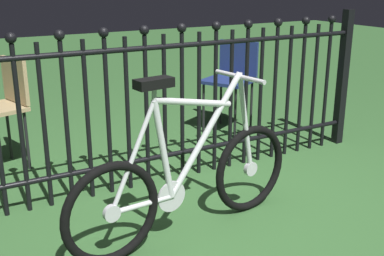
# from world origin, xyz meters

# --- Properties ---
(ground_plane) EXTENTS (20.00, 20.00, 0.00)m
(ground_plane) POSITION_xyz_m (0.00, 0.00, 0.00)
(ground_plane) COLOR #346230
(iron_fence) EXTENTS (3.31, 0.07, 1.17)m
(iron_fence) POSITION_xyz_m (-0.05, 0.72, 0.60)
(iron_fence) COLOR black
(iron_fence) RESTS_ON ground
(bicycle) EXTENTS (1.53, 0.40, 0.94)m
(bicycle) POSITION_xyz_m (-0.32, -0.02, 0.33)
(bicycle) COLOR black
(bicycle) RESTS_ON ground
(chair_navy) EXTENTS (0.57, 0.57, 0.84)m
(chair_navy) POSITION_xyz_m (1.02, 1.53, 0.53)
(chair_navy) COLOR black
(chair_navy) RESTS_ON ground
(chair_tan) EXTENTS (0.47, 0.47, 0.84)m
(chair_tan) POSITION_xyz_m (-1.04, 1.56, 0.53)
(chair_tan) COLOR black
(chair_tan) RESTS_ON ground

